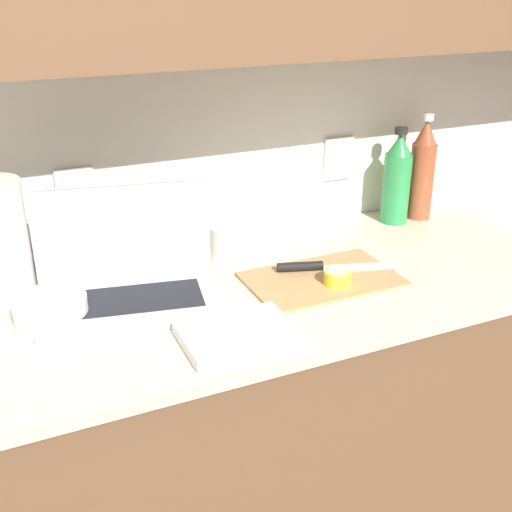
{
  "coord_description": "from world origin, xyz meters",
  "views": [
    {
      "loc": [
        -0.34,
        -1.21,
        1.6
      ],
      "look_at": [
        0.2,
        -0.01,
        1.01
      ],
      "focal_mm": 45.0,
      "sensor_mm": 36.0,
      "label": 1
    }
  ],
  "objects_px": {
    "bottle_green_soda": "(397,180)",
    "bowl_white": "(51,310)",
    "cutting_board": "(322,279)",
    "knife": "(316,267)",
    "laptop": "(127,275)",
    "lemon_half_cut": "(337,277)",
    "bottle_oil_tall": "(422,171)",
    "measuring_cup": "(225,241)"
  },
  "relations": [
    {
      "from": "knife",
      "to": "bottle_oil_tall",
      "type": "distance_m",
      "value": 0.52
    },
    {
      "from": "laptop",
      "to": "bottle_green_soda",
      "type": "relative_size",
      "value": 1.53
    },
    {
      "from": "laptop",
      "to": "knife",
      "type": "distance_m",
      "value": 0.45
    },
    {
      "from": "measuring_cup",
      "to": "cutting_board",
      "type": "bearing_deg",
      "value": -55.16
    },
    {
      "from": "lemon_half_cut",
      "to": "bowl_white",
      "type": "xyz_separation_m",
      "value": [
        -0.62,
        0.1,
        0.0
      ]
    },
    {
      "from": "cutting_board",
      "to": "bottle_green_soda",
      "type": "relative_size",
      "value": 1.28
    },
    {
      "from": "laptop",
      "to": "lemon_half_cut",
      "type": "relative_size",
      "value": 6.72
    },
    {
      "from": "laptop",
      "to": "measuring_cup",
      "type": "height_order",
      "value": "laptop"
    },
    {
      "from": "measuring_cup",
      "to": "bottle_green_soda",
      "type": "bearing_deg",
      "value": 3.64
    },
    {
      "from": "knife",
      "to": "bottle_green_soda",
      "type": "relative_size",
      "value": 1.05
    },
    {
      "from": "cutting_board",
      "to": "bottle_green_soda",
      "type": "bearing_deg",
      "value": 33.71
    },
    {
      "from": "cutting_board",
      "to": "measuring_cup",
      "type": "height_order",
      "value": "measuring_cup"
    },
    {
      "from": "bottle_oil_tall",
      "to": "laptop",
      "type": "bearing_deg",
      "value": -170.08
    },
    {
      "from": "laptop",
      "to": "bottle_green_soda",
      "type": "bearing_deg",
      "value": 21.94
    },
    {
      "from": "cutting_board",
      "to": "bottle_green_soda",
      "type": "height_order",
      "value": "bottle_green_soda"
    },
    {
      "from": "bottle_oil_tall",
      "to": "measuring_cup",
      "type": "height_order",
      "value": "bottle_oil_tall"
    },
    {
      "from": "knife",
      "to": "bottle_green_soda",
      "type": "bearing_deg",
      "value": 47.29
    },
    {
      "from": "bottle_green_soda",
      "to": "laptop",
      "type": "bearing_deg",
      "value": -169.05
    },
    {
      "from": "lemon_half_cut",
      "to": "measuring_cup",
      "type": "xyz_separation_m",
      "value": [
        -0.17,
        0.26,
        0.02
      ]
    },
    {
      "from": "measuring_cup",
      "to": "laptop",
      "type": "bearing_deg",
      "value": -156.15
    },
    {
      "from": "cutting_board",
      "to": "bottle_oil_tall",
      "type": "bearing_deg",
      "value": 28.55
    },
    {
      "from": "cutting_board",
      "to": "lemon_half_cut",
      "type": "xyz_separation_m",
      "value": [
        0.02,
        -0.04,
        0.02
      ]
    },
    {
      "from": "laptop",
      "to": "bowl_white",
      "type": "bearing_deg",
      "value": -157.88
    },
    {
      "from": "knife",
      "to": "measuring_cup",
      "type": "bearing_deg",
      "value": 149.87
    },
    {
      "from": "measuring_cup",
      "to": "lemon_half_cut",
      "type": "bearing_deg",
      "value": -56.99
    },
    {
      "from": "knife",
      "to": "measuring_cup",
      "type": "relative_size",
      "value": 2.48
    },
    {
      "from": "bottle_oil_tall",
      "to": "measuring_cup",
      "type": "xyz_separation_m",
      "value": [
        -0.62,
        -0.03,
        -0.1
      ]
    },
    {
      "from": "knife",
      "to": "bowl_white",
      "type": "height_order",
      "value": "bowl_white"
    },
    {
      "from": "lemon_half_cut",
      "to": "bottle_oil_tall",
      "type": "distance_m",
      "value": 0.55
    },
    {
      "from": "lemon_half_cut",
      "to": "bottle_green_soda",
      "type": "height_order",
      "value": "bottle_green_soda"
    },
    {
      "from": "lemon_half_cut",
      "to": "knife",
      "type": "bearing_deg",
      "value": 95.51
    },
    {
      "from": "bottle_green_soda",
      "to": "bowl_white",
      "type": "relative_size",
      "value": 1.82
    },
    {
      "from": "bottle_green_soda",
      "to": "bowl_white",
      "type": "height_order",
      "value": "bottle_green_soda"
    },
    {
      "from": "knife",
      "to": "measuring_cup",
      "type": "xyz_separation_m",
      "value": [
        -0.16,
        0.18,
        0.03
      ]
    },
    {
      "from": "laptop",
      "to": "bowl_white",
      "type": "distance_m",
      "value": 0.18
    },
    {
      "from": "bottle_green_soda",
      "to": "bowl_white",
      "type": "distance_m",
      "value": 1.01
    },
    {
      "from": "bottle_oil_tall",
      "to": "bowl_white",
      "type": "xyz_separation_m",
      "value": [
        -1.07,
        -0.19,
        -0.11
      ]
    },
    {
      "from": "laptop",
      "to": "measuring_cup",
      "type": "distance_m",
      "value": 0.31
    },
    {
      "from": "lemon_half_cut",
      "to": "bottle_oil_tall",
      "type": "height_order",
      "value": "bottle_oil_tall"
    },
    {
      "from": "measuring_cup",
      "to": "bowl_white",
      "type": "height_order",
      "value": "measuring_cup"
    },
    {
      "from": "bottle_oil_tall",
      "to": "cutting_board",
      "type": "bearing_deg",
      "value": -151.45
    },
    {
      "from": "laptop",
      "to": "bottle_green_soda",
      "type": "distance_m",
      "value": 0.83
    }
  ]
}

